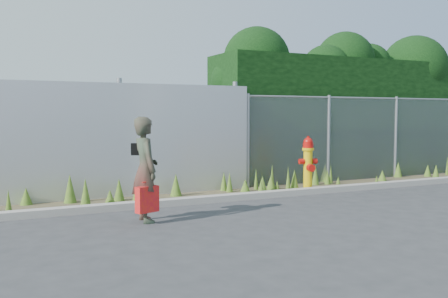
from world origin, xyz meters
TOP-DOWN VIEW (x-y plane):
  - ground at (0.00, 0.00)m, footprint 80.00×80.00m
  - curb at (0.00, 1.80)m, footprint 16.00×0.22m
  - weed_strip at (-0.42, 2.56)m, footprint 16.00×1.37m
  - corrugated_fence at (-3.25, 3.01)m, footprint 8.50×0.21m
  - chainlink_fence at (4.25, 3.00)m, footprint 6.50×0.07m
  - hedge at (4.66, 4.06)m, footprint 7.39×2.06m
  - fire_hydrant at (1.97, 2.08)m, footprint 0.39×0.35m
  - woman at (-1.92, 0.75)m, footprint 0.38×0.57m
  - red_tote_bag at (-1.95, 0.57)m, footprint 0.35×0.13m
  - black_shoulder_bag at (-1.94, 1.00)m, footprint 0.25×0.10m

SIDE VIEW (x-z plane):
  - ground at x=0.00m, z-range 0.00..0.00m
  - curb at x=0.00m, z-range 0.00..0.12m
  - weed_strip at x=-0.42m, z-range -0.12..0.41m
  - red_tote_bag at x=-1.95m, z-range 0.14..0.59m
  - fire_hydrant at x=1.97m, z-range -0.02..1.14m
  - woman at x=-1.92m, z-range 0.00..1.57m
  - chainlink_fence at x=4.25m, z-range 0.01..2.06m
  - black_shoulder_bag at x=-1.94m, z-range 0.98..1.17m
  - corrugated_fence at x=-3.25m, z-range -0.05..2.25m
  - hedge at x=4.66m, z-range 0.12..3.95m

